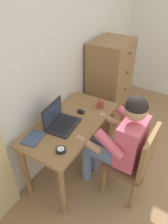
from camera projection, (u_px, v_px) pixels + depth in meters
wall_back at (57, 59)px, 2.20m from camera, size 4.80×0.05×2.50m
desk at (71, 131)px, 2.20m from camera, size 1.14×0.58×0.74m
dresser at (109, 85)px, 2.99m from camera, size 0.62×0.50×1.30m
chair at (134, 160)px, 2.01m from camera, size 0.43×0.41×0.89m
person_seated at (119, 140)px, 1.99m from camera, size 0.54×0.59×1.21m
laptop at (60, 121)px, 2.06m from camera, size 0.36×0.28×0.24m
computer_mouse at (81, 111)px, 2.26m from camera, size 0.08×0.11×0.03m
desk_clock at (61, 150)px, 1.78m from camera, size 0.09×0.09×0.03m
notebook_pad at (33, 138)px, 1.92m from camera, size 0.23×0.18×0.01m
coffee_mug at (101, 104)px, 2.32m from camera, size 0.12×0.08×0.09m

